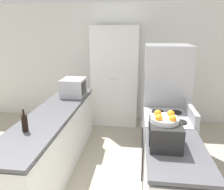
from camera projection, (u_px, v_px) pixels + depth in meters
The scene contains 9 objects.
wall_back at pixel (121, 64), 4.94m from camera, with size 7.00×0.06×2.60m.
counter_left at pixel (55, 141), 3.27m from camera, with size 0.60×2.68×0.91m.
pantry_cabinet at pixel (115, 77), 4.74m from camera, with size 0.99×0.51×2.14m.
stove at pixel (166, 146), 3.09m from camera, with size 0.66×0.72×1.07m.
refrigerator at pixel (165, 100), 3.70m from camera, with size 0.74×0.77×1.82m.
microwave at pixel (74, 87), 3.88m from camera, with size 0.40×0.45×0.31m.
wine_bottle at pixel (25, 123), 2.51m from camera, with size 0.07×0.07×0.27m.
toaster_oven at pixel (165, 134), 2.19m from camera, with size 0.32×0.39×0.25m.
fruit_bowl at pixel (165, 119), 2.16m from camera, with size 0.28×0.28×0.10m.
Camera 1 is at (0.41, -1.37, 2.04)m, focal length 35.00 mm.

